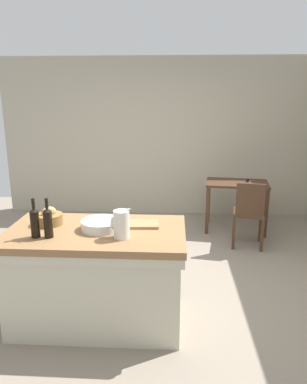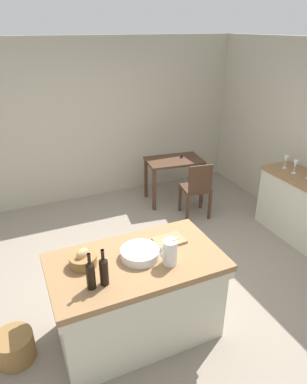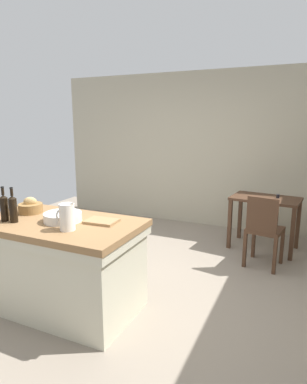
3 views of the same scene
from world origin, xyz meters
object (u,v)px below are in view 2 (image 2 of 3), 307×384
pitcher (170,252)px  wooden_chair (197,188)px  wine_glass_far_right (286,160)px  wine_bottle_amber (91,274)px  bread_basket (83,259)px  writing_desk (174,166)px  side_cabinet (302,208)px  island_table (137,294)px  wine_glass_right (295,164)px  wine_bottle_dark (104,270)px  wash_bowl (140,253)px  cutting_board (169,240)px  wicker_hamper (15,347)px

pitcher → wooden_chair: bearing=53.4°
wine_glass_far_right → wine_bottle_amber: bearing=-157.8°
bread_basket → wine_glass_far_right: wine_glass_far_right is taller
writing_desk → wine_bottle_amber: bearing=-128.5°
side_cabinet → wine_glass_far_right: (-0.01, 0.43, 0.57)m
island_table → pitcher: (0.25, -0.17, 0.52)m
island_table → wine_glass_right: size_ratio=8.28×
pitcher → wine_bottle_dark: 0.59m
island_table → wash_bowl: wash_bowl is taller
wine_bottle_amber → wooden_chair: bearing=42.4°
side_cabinet → pitcher: 2.65m
wash_bowl → side_cabinet: bearing=13.6°
bread_basket → wine_bottle_dark: size_ratio=0.72×
writing_desk → wooden_chair: bearing=-84.8°
writing_desk → pitcher: pitcher is taller
writing_desk → wash_bowl: (-1.56, -2.37, 0.29)m
cutting_board → bread_basket: bearing=-178.8°
wooden_chair → wine_bottle_amber: wine_bottle_amber is taller
wine_bottle_amber → wine_glass_far_right: (3.15, 1.28, 0.02)m
wooden_chair → writing_desk: bearing=95.2°
wooden_chair → wine_bottle_dark: (-2.01, -1.93, 0.51)m
wooden_chair → wine_glass_far_right: size_ratio=4.88×
wine_bottle_amber → writing_desk: bearing=51.5°
pitcher → wicker_hamper: (-1.37, 0.33, -0.85)m
cutting_board → wine_glass_right: 2.42m
bread_basket → wine_bottle_dark: bearing=-72.0°
island_table → writing_desk: 2.89m
wooden_chair → bread_basket: (-2.11, -1.62, 0.43)m
bread_basket → wine_bottle_dark: wine_bottle_dark is taller
pitcher → side_cabinet: bearing=18.6°
cutting_board → wine_bottle_dark: bearing=-156.3°
wicker_hamper → wine_bottle_dark: bearing=-24.3°
wine_bottle_dark → wine_bottle_amber: wine_bottle_dark is taller
writing_desk → side_cabinet: bearing=-57.5°
island_table → wine_glass_right: (2.68, 0.89, 0.55)m
side_cabinet → wooden_chair: wooden_chair is taller
wooden_chair → wine_bottle_amber: bearing=-137.6°
island_table → wicker_hamper: size_ratio=4.44×
wash_bowl → wine_glass_right: (2.64, 0.87, 0.11)m
writing_desk → wine_glass_far_right: (1.10, -1.30, 0.40)m
island_table → wash_bowl: bearing=22.0°
side_cabinet → wash_bowl: size_ratio=3.68×
cutting_board → wine_glass_right: size_ratio=1.53×
pitcher → wine_bottle_amber: (-0.70, -0.03, 0.01)m
wine_glass_right → wooden_chair: bearing=140.2°
wooden_chair → cutting_board: size_ratio=3.20×
island_table → wine_glass_right: bearing=18.4°
writing_desk → wine_bottle_amber: 3.33m
island_table → writing_desk: bearing=56.1°
wine_glass_right → pitcher: bearing=-156.5°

